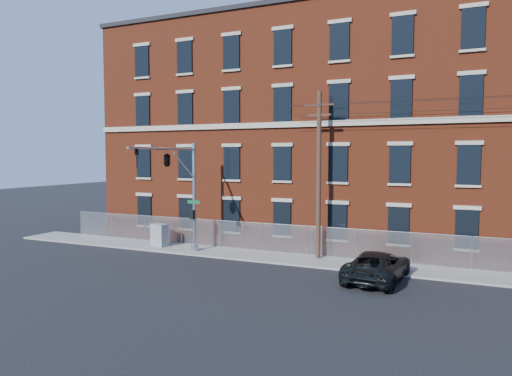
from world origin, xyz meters
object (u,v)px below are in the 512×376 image
object	(u,v)px
utility_pole_near	(319,172)
utility_cabinet	(159,235)
traffic_signal_mast	(174,171)
pickup_truck	(377,266)

from	to	relation	value
utility_pole_near	utility_cabinet	size ratio (longest dim) A/B	6.54
utility_cabinet	utility_pole_near	bearing A→B (deg)	20.69
utility_pole_near	utility_cabinet	distance (m)	11.89
traffic_signal_mast	utility_pole_near	distance (m)	8.70
traffic_signal_mast	utility_cabinet	world-z (taller)	traffic_signal_mast
pickup_truck	traffic_signal_mast	bearing A→B (deg)	6.02
utility_pole_near	pickup_truck	bearing A→B (deg)	-39.00
utility_pole_near	utility_cabinet	bearing A→B (deg)	-175.92
pickup_truck	utility_cabinet	bearing A→B (deg)	-4.08
utility_pole_near	utility_cabinet	xyz separation A→B (m)	(-10.99, -0.78, -4.45)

